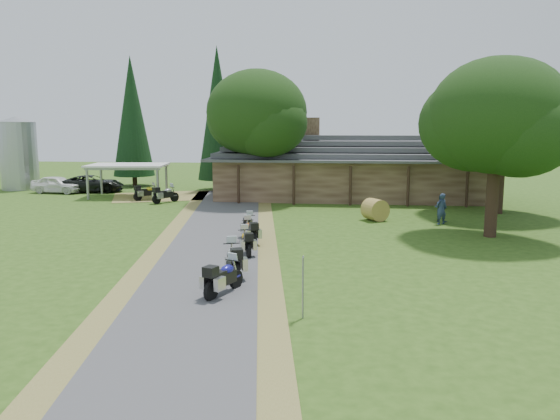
# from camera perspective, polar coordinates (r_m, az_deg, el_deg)

# --- Properties ---
(ground) EXTENTS (120.00, 120.00, 0.00)m
(ground) POSITION_cam_1_polar(r_m,az_deg,el_deg) (20.45, -8.47, -7.40)
(ground) COLOR #2D4C15
(ground) RESTS_ON ground
(driveway) EXTENTS (51.95, 51.95, 0.00)m
(driveway) POSITION_cam_1_polar(r_m,az_deg,el_deg) (24.32, -7.29, -4.71)
(driveway) COLOR #464548
(driveway) RESTS_ON ground
(lodge) EXTENTS (21.40, 9.40, 4.90)m
(lodge) POSITION_cam_1_polar(r_m,az_deg,el_deg) (43.13, 7.25, 4.59)
(lodge) COLOR brown
(lodge) RESTS_ON ground
(silo) EXTENTS (3.48, 3.48, 6.35)m
(silo) POSITION_cam_1_polar(r_m,az_deg,el_deg) (53.08, -25.65, 5.38)
(silo) COLOR gray
(silo) RESTS_ON ground
(carport) EXTENTS (6.33, 4.59, 2.57)m
(carport) POSITION_cam_1_polar(r_m,az_deg,el_deg) (44.76, -15.56, 2.99)
(carport) COLOR silver
(carport) RESTS_ON ground
(car_white_sedan) EXTENTS (2.99, 5.71, 1.82)m
(car_white_sedan) POSITION_cam_1_polar(r_m,az_deg,el_deg) (48.98, -22.26, 2.70)
(car_white_sedan) COLOR white
(car_white_sedan) RESTS_ON ground
(car_dark_suv) EXTENTS (3.35, 5.96, 2.15)m
(car_dark_suv) POSITION_cam_1_polar(r_m,az_deg,el_deg) (48.61, -19.06, 3.04)
(car_dark_suv) COLOR black
(car_dark_suv) RESTS_ON ground
(motorcycle_row_a) EXTENTS (1.31, 2.01, 1.31)m
(motorcycle_row_a) POSITION_cam_1_polar(r_m,az_deg,el_deg) (18.68, -5.89, -6.85)
(motorcycle_row_a) COLOR navy
(motorcycle_row_a) RESTS_ON ground
(motorcycle_row_b) EXTENTS (1.28, 2.16, 1.41)m
(motorcycle_row_b) POSITION_cam_1_polar(r_m,az_deg,el_deg) (20.85, -4.86, -5.01)
(motorcycle_row_b) COLOR #AEB1B7
(motorcycle_row_b) RESTS_ON ground
(motorcycle_row_c) EXTENTS (1.11, 1.91, 1.24)m
(motorcycle_row_c) POSITION_cam_1_polar(r_m,az_deg,el_deg) (24.22, -3.54, -3.21)
(motorcycle_row_c) COLOR #EEAE13
(motorcycle_row_c) RESTS_ON ground
(motorcycle_row_d) EXTENTS (1.28, 1.96, 1.28)m
(motorcycle_row_d) POSITION_cam_1_polar(r_m,az_deg,el_deg) (26.45, -3.12, -2.11)
(motorcycle_row_d) COLOR #C55715
(motorcycle_row_d) RESTS_ON ground
(motorcycle_row_e) EXTENTS (0.66, 1.78, 1.20)m
(motorcycle_row_e) POSITION_cam_1_polar(r_m,az_deg,el_deg) (28.23, -3.29, -1.48)
(motorcycle_row_e) COLOR black
(motorcycle_row_e) RESTS_ON ground
(motorcycle_carport_a) EXTENTS (1.80, 1.74, 1.29)m
(motorcycle_carport_a) POSITION_cam_1_polar(r_m,az_deg,el_deg) (42.45, -13.73, 1.88)
(motorcycle_carport_a) COLOR gold
(motorcycle_carport_a) RESTS_ON ground
(motorcycle_carport_b) EXTENTS (1.73, 1.97, 1.36)m
(motorcycle_carport_b) POSITION_cam_1_polar(r_m,az_deg,el_deg) (40.68, -11.87, 1.70)
(motorcycle_carport_b) COLOR gray
(motorcycle_carport_b) RESTS_ON ground
(person_a) EXTENTS (0.73, 0.67, 2.10)m
(person_a) POSITION_cam_1_polar(r_m,az_deg,el_deg) (32.61, 16.53, 0.38)
(person_a) COLOR navy
(person_a) RESTS_ON ground
(person_b) EXTENTS (0.67, 0.63, 1.91)m
(person_b) POSITION_cam_1_polar(r_m,az_deg,el_deg) (33.42, 16.47, 0.42)
(person_b) COLOR navy
(person_b) RESTS_ON ground
(hay_bale) EXTENTS (1.72, 1.68, 1.30)m
(hay_bale) POSITION_cam_1_polar(r_m,az_deg,el_deg) (33.05, 9.91, 0.03)
(hay_bale) COLOR olive
(hay_bale) RESTS_ON ground
(sign_post) EXTENTS (0.34, 0.06, 1.91)m
(sign_post) POSITION_cam_1_polar(r_m,az_deg,el_deg) (16.29, 2.42, -8.10)
(sign_post) COLOR gray
(sign_post) RESTS_ON ground
(oak_lodge_left) EXTENTS (7.27, 7.27, 10.54)m
(oak_lodge_left) POSITION_cam_1_polar(r_m,az_deg,el_deg) (40.10, -2.43, 8.36)
(oak_lodge_left) COLOR black
(oak_lodge_left) RESTS_ON ground
(oak_lodge_right) EXTENTS (7.91, 7.91, 10.53)m
(oak_lodge_right) POSITION_cam_1_polar(r_m,az_deg,el_deg) (37.50, 22.22, 7.64)
(oak_lodge_right) COLOR black
(oak_lodge_right) RESTS_ON ground
(oak_driveway) EXTENTS (6.82, 6.82, 9.88)m
(oak_driveway) POSITION_cam_1_polar(r_m,az_deg,el_deg) (29.49, 21.61, 6.84)
(oak_driveway) COLOR black
(oak_driveway) RESTS_ON ground
(cedar_near) EXTENTS (3.57, 3.57, 12.26)m
(cedar_near) POSITION_cam_1_polar(r_m,az_deg,el_deg) (47.61, -6.51, 9.45)
(cedar_near) COLOR black
(cedar_near) RESTS_ON ground
(cedar_far) EXTENTS (3.72, 3.72, 11.80)m
(cedar_far) POSITION_cam_1_polar(r_m,az_deg,el_deg) (52.03, -15.17, 8.90)
(cedar_far) COLOR black
(cedar_far) RESTS_ON ground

